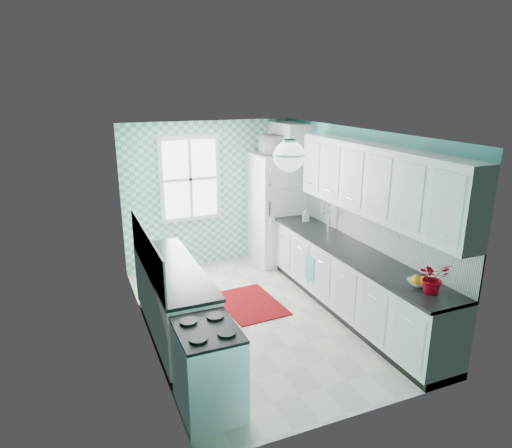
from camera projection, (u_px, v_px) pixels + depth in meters
name	position (u px, v px, depth m)	size (l,w,h in m)	color
floor	(260.00, 316.00, 6.32)	(3.00, 4.40, 0.02)	beige
ceiling	(260.00, 132.00, 5.59)	(3.00, 4.40, 0.02)	white
wall_back	(210.00, 194.00, 7.91)	(3.00, 0.02, 2.50)	#5BB7B2
wall_front	(359.00, 300.00, 4.01)	(3.00, 0.02, 2.50)	#5BB7B2
wall_left	(143.00, 244.00, 5.40)	(0.02, 4.40, 2.50)	#5BB7B2
wall_right	(357.00, 217.00, 6.51)	(0.02, 4.40, 2.50)	#5BB7B2
accent_wall	(210.00, 194.00, 7.89)	(3.00, 0.01, 2.50)	#59B596
window	(190.00, 179.00, 7.64)	(1.04, 0.05, 1.44)	white
backsplash_right	(372.00, 229.00, 6.17)	(0.02, 3.60, 0.51)	white
backsplash_left	(146.00, 251.00, 5.36)	(0.02, 2.15, 0.51)	white
upper_cabinets_right	(376.00, 181.00, 5.73)	(0.33, 3.20, 0.90)	silver
upper_cabinet_fridge	(288.00, 135.00, 7.76)	(0.40, 0.74, 0.40)	silver
ceiling_light	(289.00, 156.00, 4.94)	(0.34, 0.34, 0.35)	silver
base_cabinets_right	(351.00, 283.00, 6.28)	(0.60, 3.60, 0.90)	white
countertop_right	(352.00, 251.00, 6.14)	(0.63, 3.60, 0.04)	black
base_cabinets_left	(174.00, 304.00, 5.68)	(0.60, 2.15, 0.90)	white
countertop_left	(173.00, 268.00, 5.55)	(0.63, 2.15, 0.04)	black
fridge	(278.00, 209.00, 8.03)	(0.85, 0.83, 1.94)	white
stove	(209.00, 368.00, 4.38)	(0.58, 0.72, 0.87)	silver
sink	(318.00, 231.00, 6.96)	(0.52, 0.44, 0.53)	silver
rug	(250.00, 304.00, 6.64)	(0.79, 1.12, 0.02)	maroon
dish_towel	(310.00, 268.00, 6.69)	(0.02, 0.26, 0.38)	#66A995
fruit_bowl	(419.00, 283.00, 5.02)	(0.23, 0.23, 0.06)	white
potted_plant	(433.00, 278.00, 4.81)	(0.31, 0.27, 0.35)	#A30408
soap_bottle	(306.00, 215.00, 7.38)	(0.10, 0.10, 0.22)	#8B9DAD
microwave	(279.00, 144.00, 7.70)	(0.58, 0.39, 0.32)	white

